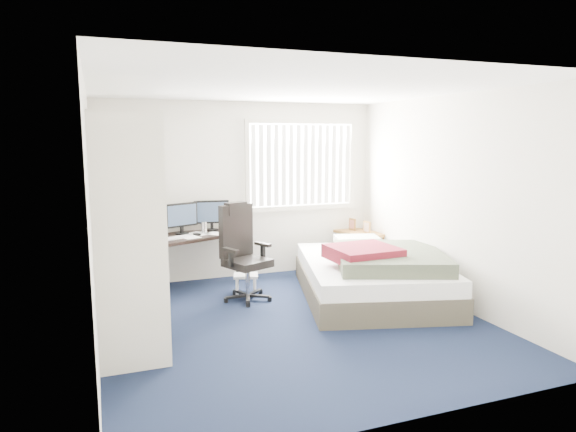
% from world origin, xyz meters
% --- Properties ---
extents(ground, '(4.20, 4.20, 0.00)m').
position_xyz_m(ground, '(0.00, 0.00, 0.00)').
color(ground, black).
rests_on(ground, ground).
extents(room_shell, '(4.20, 4.20, 4.20)m').
position_xyz_m(room_shell, '(0.00, 0.00, 1.51)').
color(room_shell, silver).
rests_on(room_shell, ground).
extents(window_assembly, '(1.72, 0.09, 1.32)m').
position_xyz_m(window_assembly, '(0.90, 2.04, 1.60)').
color(window_assembly, white).
rests_on(window_assembly, ground).
extents(closet, '(0.64, 1.84, 2.22)m').
position_xyz_m(closet, '(-1.67, 0.27, 1.35)').
color(closet, beige).
rests_on(closet, ground).
extents(desk, '(1.60, 1.18, 1.18)m').
position_xyz_m(desk, '(-0.91, 1.75, 0.75)').
color(desk, black).
rests_on(desk, ground).
extents(office_chair, '(0.74, 0.74, 1.20)m').
position_xyz_m(office_chair, '(-0.28, 1.04, 0.46)').
color(office_chair, black).
rests_on(office_chair, ground).
extents(footstool, '(0.37, 0.32, 0.25)m').
position_xyz_m(footstool, '(-0.20, 1.23, 0.19)').
color(footstool, white).
rests_on(footstool, ground).
extents(nightstand, '(0.63, 0.94, 0.77)m').
position_xyz_m(nightstand, '(1.75, 1.83, 0.52)').
color(nightstand, brown).
rests_on(nightstand, ground).
extents(bed, '(2.19, 2.58, 0.72)m').
position_xyz_m(bed, '(1.25, 0.50, 0.30)').
color(bed, '#403B2E').
rests_on(bed, ground).
extents(pine_box, '(0.43, 0.34, 0.30)m').
position_xyz_m(pine_box, '(-1.65, -0.07, 0.15)').
color(pine_box, '#A18250').
rests_on(pine_box, ground).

